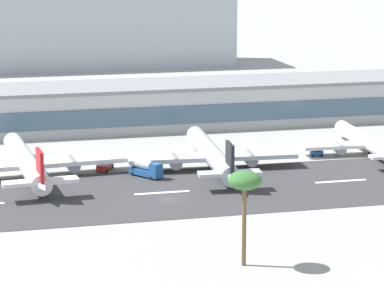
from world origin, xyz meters
name	(u,v)px	position (x,y,z in m)	size (l,w,h in m)	color
ground_plane	(168,199)	(0.00, 0.00, 0.00)	(1400.00, 1400.00, 0.00)	#9E9E99
runway_strip	(163,193)	(0.00, 5.09, 0.04)	(800.00, 38.85, 0.08)	#38383A
runway_centreline_dash_4	(162,193)	(-0.17, 5.09, 0.09)	(12.00, 1.20, 0.01)	white
runway_centreline_dash_5	(341,181)	(40.48, 5.09, 0.09)	(12.00, 1.20, 0.01)	white
terminal_building	(158,104)	(13.60, 76.31, 6.18)	(203.87, 23.91, 12.36)	#B7BABC
distant_hotel_block	(63,28)	(-0.16, 207.15, 16.44)	(141.09, 34.29, 32.88)	#A8B2BC
airliner_red_tail_gate_0	(27,164)	(-27.13, 24.22, 3.38)	(46.40, 50.84, 10.61)	white
airliner_black_tail_gate_1	(213,156)	(15.49, 21.80, 3.35)	(40.20, 50.29, 10.49)	silver
airliner_navy_tail_gate_2	(369,144)	(57.39, 27.67, 2.87)	(34.73, 43.09, 8.99)	white
service_baggage_tug_0	(317,152)	(44.14, 29.41, 1.05)	(3.42, 2.32, 2.20)	#23569E
service_box_truck_1	(105,163)	(-9.06, 27.58, 1.79)	(4.78, 6.45, 3.25)	#B2231E
service_fuel_truck_2	(146,168)	(-0.98, 19.05, 2.03)	(6.98, 8.47, 3.95)	#23569E
palm_tree_0	(245,184)	(3.94, -41.60, 14.00)	(5.60, 5.60, 16.07)	brown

